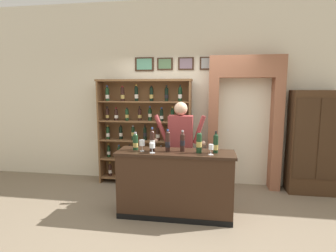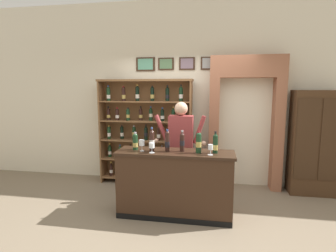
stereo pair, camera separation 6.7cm
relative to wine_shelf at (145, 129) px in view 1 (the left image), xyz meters
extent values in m
cube|color=#7A6B56|center=(0.76, -1.28, -1.10)|extent=(14.00, 14.00, 0.02)
cube|color=beige|center=(0.76, 0.29, 0.68)|extent=(12.00, 0.16, 3.54)
cube|color=#382316|center=(-0.04, 0.20, 1.25)|extent=(0.38, 0.02, 0.26)
cube|color=#54977B|center=(-0.04, 0.18, 1.25)|extent=(0.30, 0.01, 0.21)
cube|color=#382316|center=(0.36, 0.20, 1.25)|extent=(0.31, 0.02, 0.23)
cube|color=#4D714C|center=(0.36, 0.18, 1.25)|extent=(0.24, 0.01, 0.19)
cube|color=#382316|center=(0.77, 0.20, 1.25)|extent=(0.30, 0.02, 0.24)
cube|color=slate|center=(0.77, 0.18, 1.25)|extent=(0.24, 0.01, 0.19)
cube|color=#382316|center=(1.18, 0.20, 1.25)|extent=(0.29, 0.02, 0.24)
cube|color=#929697|center=(1.18, 0.18, 1.25)|extent=(0.23, 0.01, 0.19)
cube|color=brown|center=(-0.88, -0.03, -0.07)|extent=(0.03, 0.32, 2.03)
cube|color=brown|center=(0.88, -0.03, -0.07)|extent=(0.03, 0.32, 2.03)
cube|color=brown|center=(0.00, 0.12, -0.07)|extent=(1.79, 0.02, 2.03)
cube|color=brown|center=(0.00, -0.03, -0.98)|extent=(1.73, 0.30, 0.02)
cylinder|color=black|center=(-0.71, -0.07, -0.87)|extent=(0.07, 0.07, 0.20)
sphere|color=black|center=(-0.71, -0.07, -0.76)|extent=(0.06, 0.06, 0.06)
cylinder|color=black|center=(-0.71, -0.07, -0.72)|extent=(0.03, 0.03, 0.08)
cylinder|color=#B79338|center=(-0.71, -0.07, -0.69)|extent=(0.03, 0.03, 0.03)
cylinder|color=silver|center=(-0.71, -0.07, -0.88)|extent=(0.07, 0.07, 0.06)
cylinder|color=black|center=(-0.33, -0.05, -0.87)|extent=(0.07, 0.07, 0.20)
sphere|color=black|center=(-0.33, -0.05, -0.76)|extent=(0.06, 0.06, 0.06)
cylinder|color=black|center=(-0.33, -0.05, -0.74)|extent=(0.03, 0.03, 0.06)
cylinder|color=maroon|center=(-0.33, -0.05, -0.72)|extent=(0.03, 0.03, 0.03)
cylinder|color=tan|center=(-0.33, -0.05, -0.86)|extent=(0.07, 0.07, 0.07)
cylinder|color=black|center=(0.00, -0.04, -0.87)|extent=(0.07, 0.07, 0.20)
sphere|color=black|center=(0.00, -0.04, -0.76)|extent=(0.06, 0.06, 0.06)
cylinder|color=black|center=(0.00, -0.04, -0.73)|extent=(0.03, 0.03, 0.07)
cylinder|color=#B79338|center=(0.00, -0.04, -0.70)|extent=(0.03, 0.03, 0.03)
cylinder|color=silver|center=(0.00, -0.04, -0.90)|extent=(0.07, 0.07, 0.06)
cylinder|color=black|center=(0.33, -0.01, -0.87)|extent=(0.07, 0.07, 0.20)
sphere|color=black|center=(0.33, -0.01, -0.76)|extent=(0.06, 0.06, 0.06)
cylinder|color=black|center=(0.33, -0.01, -0.72)|extent=(0.03, 0.03, 0.08)
cylinder|color=navy|center=(0.33, -0.01, -0.69)|extent=(0.03, 0.03, 0.03)
cylinder|color=beige|center=(0.33, -0.01, -0.89)|extent=(0.07, 0.07, 0.07)
cylinder|color=black|center=(0.72, -0.04, -0.87)|extent=(0.07, 0.07, 0.20)
sphere|color=black|center=(0.72, -0.04, -0.76)|extent=(0.06, 0.06, 0.06)
cylinder|color=black|center=(0.72, -0.04, -0.74)|extent=(0.03, 0.03, 0.06)
cylinder|color=navy|center=(0.72, -0.04, -0.72)|extent=(0.04, 0.04, 0.03)
cylinder|color=beige|center=(0.72, -0.04, -0.86)|extent=(0.07, 0.07, 0.06)
cube|color=brown|center=(0.00, -0.03, -0.60)|extent=(1.73, 0.30, 0.03)
cylinder|color=#19381E|center=(-0.75, -0.02, -0.50)|extent=(0.07, 0.07, 0.19)
sphere|color=#19381E|center=(-0.75, -0.02, -0.40)|extent=(0.07, 0.07, 0.07)
cylinder|color=#19381E|center=(-0.75, -0.02, -0.36)|extent=(0.03, 0.03, 0.08)
cylinder|color=#B79338|center=(-0.75, -0.02, -0.33)|extent=(0.04, 0.04, 0.03)
cylinder|color=silver|center=(-0.75, -0.02, -0.51)|extent=(0.07, 0.07, 0.06)
cylinder|color=#19381E|center=(-0.52, -0.06, -0.50)|extent=(0.07, 0.07, 0.19)
sphere|color=#19381E|center=(-0.52, -0.06, -0.39)|extent=(0.07, 0.07, 0.07)
cylinder|color=#19381E|center=(-0.52, -0.06, -0.36)|extent=(0.03, 0.03, 0.07)
cylinder|color=navy|center=(-0.52, -0.06, -0.34)|extent=(0.04, 0.04, 0.03)
cylinder|color=beige|center=(-0.52, -0.06, -0.50)|extent=(0.07, 0.07, 0.06)
cylinder|color=black|center=(-0.32, -0.02, -0.49)|extent=(0.07, 0.07, 0.20)
sphere|color=black|center=(-0.32, -0.02, -0.38)|extent=(0.07, 0.07, 0.07)
cylinder|color=black|center=(-0.32, -0.02, -0.36)|extent=(0.03, 0.03, 0.06)
cylinder|color=black|center=(-0.32, -0.02, -0.34)|extent=(0.03, 0.03, 0.03)
cylinder|color=tan|center=(-0.32, -0.02, -0.50)|extent=(0.07, 0.07, 0.07)
cylinder|color=black|center=(-0.12, 0.00, -0.50)|extent=(0.07, 0.07, 0.19)
sphere|color=black|center=(-0.12, 0.00, -0.40)|extent=(0.07, 0.07, 0.07)
cylinder|color=black|center=(-0.12, 0.00, -0.37)|extent=(0.03, 0.03, 0.06)
cylinder|color=navy|center=(-0.12, 0.00, -0.35)|extent=(0.03, 0.03, 0.03)
cylinder|color=black|center=(-0.12, 0.00, -0.51)|extent=(0.07, 0.07, 0.06)
cylinder|color=black|center=(0.10, -0.01, -0.49)|extent=(0.07, 0.07, 0.20)
sphere|color=black|center=(0.10, -0.01, -0.38)|extent=(0.07, 0.07, 0.07)
cylinder|color=black|center=(0.10, -0.01, -0.35)|extent=(0.03, 0.03, 0.07)
cylinder|color=navy|center=(0.10, -0.01, -0.33)|extent=(0.03, 0.03, 0.03)
cylinder|color=silver|center=(0.10, -0.01, -0.51)|extent=(0.07, 0.07, 0.06)
cylinder|color=black|center=(0.33, -0.06, -0.49)|extent=(0.07, 0.07, 0.20)
sphere|color=black|center=(0.33, -0.06, -0.39)|extent=(0.07, 0.07, 0.07)
cylinder|color=black|center=(0.33, -0.06, -0.35)|extent=(0.03, 0.03, 0.08)
cylinder|color=#99999E|center=(0.33, -0.06, -0.32)|extent=(0.03, 0.03, 0.03)
cylinder|color=beige|center=(0.33, -0.06, -0.52)|extent=(0.07, 0.07, 0.06)
cylinder|color=#19381E|center=(0.53, -0.04, -0.49)|extent=(0.07, 0.07, 0.19)
sphere|color=#19381E|center=(0.53, -0.04, -0.39)|extent=(0.07, 0.07, 0.07)
cylinder|color=#19381E|center=(0.53, -0.04, -0.36)|extent=(0.02, 0.02, 0.08)
cylinder|color=#99999E|center=(0.53, -0.04, -0.33)|extent=(0.03, 0.03, 0.03)
cylinder|color=silver|center=(0.53, -0.04, -0.49)|extent=(0.07, 0.07, 0.06)
cylinder|color=black|center=(0.73, 0.00, -0.49)|extent=(0.07, 0.07, 0.20)
sphere|color=black|center=(0.73, 0.00, -0.39)|extent=(0.07, 0.07, 0.07)
cylinder|color=black|center=(0.73, 0.00, -0.36)|extent=(0.03, 0.03, 0.06)
cylinder|color=maroon|center=(0.73, 0.00, -0.34)|extent=(0.03, 0.03, 0.03)
cylinder|color=silver|center=(0.73, 0.00, -0.50)|extent=(0.07, 0.07, 0.06)
cube|color=brown|center=(0.00, -0.03, -0.23)|extent=(1.73, 0.30, 0.02)
cylinder|color=#19381E|center=(-0.74, -0.06, -0.11)|extent=(0.07, 0.07, 0.21)
sphere|color=#19381E|center=(-0.74, -0.06, 0.00)|extent=(0.07, 0.07, 0.07)
cylinder|color=#19381E|center=(-0.74, -0.06, 0.03)|extent=(0.03, 0.03, 0.06)
cylinder|color=#B79338|center=(-0.74, -0.06, 0.04)|extent=(0.03, 0.03, 0.03)
cylinder|color=silver|center=(-0.74, -0.06, -0.13)|extent=(0.07, 0.07, 0.07)
cylinder|color=black|center=(-0.49, -0.01, -0.11)|extent=(0.07, 0.07, 0.21)
sphere|color=black|center=(-0.49, -0.01, 0.00)|extent=(0.07, 0.07, 0.07)
cylinder|color=black|center=(-0.49, -0.01, 0.03)|extent=(0.03, 0.03, 0.06)
cylinder|color=black|center=(-0.49, -0.01, 0.05)|extent=(0.03, 0.03, 0.03)
cylinder|color=silver|center=(-0.49, -0.01, -0.13)|extent=(0.07, 0.07, 0.07)
cylinder|color=black|center=(-0.22, -0.07, -0.10)|extent=(0.07, 0.07, 0.22)
sphere|color=black|center=(-0.22, -0.07, 0.01)|extent=(0.07, 0.07, 0.07)
cylinder|color=black|center=(-0.22, -0.07, 0.04)|extent=(0.03, 0.03, 0.06)
cylinder|color=#99999E|center=(-0.22, -0.07, 0.06)|extent=(0.03, 0.03, 0.03)
cylinder|color=tan|center=(-0.22, -0.07, -0.10)|extent=(0.07, 0.07, 0.07)
cylinder|color=black|center=(0.01, -0.05, -0.11)|extent=(0.07, 0.07, 0.21)
sphere|color=black|center=(0.01, -0.05, 0.01)|extent=(0.07, 0.07, 0.07)
cylinder|color=black|center=(0.01, -0.05, 0.04)|extent=(0.03, 0.03, 0.08)
cylinder|color=black|center=(0.01, -0.05, 0.07)|extent=(0.03, 0.03, 0.03)
cylinder|color=black|center=(0.01, -0.05, -0.10)|extent=(0.07, 0.07, 0.07)
cylinder|color=black|center=(0.26, -0.05, -0.11)|extent=(0.07, 0.07, 0.21)
sphere|color=black|center=(0.26, -0.05, 0.00)|extent=(0.07, 0.07, 0.07)
cylinder|color=black|center=(0.26, -0.05, 0.03)|extent=(0.03, 0.03, 0.06)
cylinder|color=maroon|center=(0.26, -0.05, 0.05)|extent=(0.03, 0.03, 0.03)
cylinder|color=silver|center=(0.26, -0.05, -0.13)|extent=(0.07, 0.07, 0.07)
cylinder|color=black|center=(0.48, -0.02, -0.10)|extent=(0.07, 0.07, 0.23)
sphere|color=black|center=(0.48, -0.02, 0.02)|extent=(0.07, 0.07, 0.07)
cylinder|color=black|center=(0.48, -0.02, 0.05)|extent=(0.03, 0.03, 0.07)
cylinder|color=navy|center=(0.48, -0.02, 0.08)|extent=(0.03, 0.03, 0.03)
cylinder|color=silver|center=(0.48, -0.02, -0.11)|extent=(0.07, 0.07, 0.07)
cylinder|color=black|center=(0.74, -0.02, -0.10)|extent=(0.07, 0.07, 0.22)
sphere|color=black|center=(0.74, -0.02, 0.02)|extent=(0.07, 0.07, 0.07)
cylinder|color=black|center=(0.74, -0.02, 0.05)|extent=(0.03, 0.03, 0.08)
cylinder|color=navy|center=(0.74, -0.02, 0.08)|extent=(0.03, 0.03, 0.03)
cylinder|color=beige|center=(0.74, -0.02, -0.11)|extent=(0.07, 0.07, 0.07)
cube|color=brown|center=(0.00, -0.03, 0.15)|extent=(1.73, 0.30, 0.02)
cylinder|color=black|center=(-0.74, -0.04, 0.26)|extent=(0.07, 0.07, 0.19)
sphere|color=black|center=(-0.74, -0.04, 0.35)|extent=(0.07, 0.07, 0.07)
cylinder|color=black|center=(-0.74, -0.04, 0.39)|extent=(0.03, 0.03, 0.07)
cylinder|color=black|center=(-0.74, -0.04, 0.41)|extent=(0.03, 0.03, 0.03)
cylinder|color=tan|center=(-0.74, -0.04, 0.23)|extent=(0.07, 0.07, 0.06)
cylinder|color=black|center=(-0.56, -0.06, 0.25)|extent=(0.07, 0.07, 0.19)
sphere|color=black|center=(-0.56, -0.06, 0.35)|extent=(0.07, 0.07, 0.07)
cylinder|color=black|center=(-0.56, -0.06, 0.38)|extent=(0.03, 0.03, 0.06)
cylinder|color=maroon|center=(-0.56, -0.06, 0.40)|extent=(0.03, 0.03, 0.03)
cylinder|color=silver|center=(-0.56, -0.06, 0.23)|extent=(0.07, 0.07, 0.06)
cylinder|color=#19381E|center=(-0.33, -0.07, 0.26)|extent=(0.07, 0.07, 0.19)
sphere|color=#19381E|center=(-0.33, -0.07, 0.36)|extent=(0.07, 0.07, 0.07)
cylinder|color=#19381E|center=(-0.33, -0.07, 0.38)|extent=(0.03, 0.03, 0.06)
cylinder|color=black|center=(-0.33, -0.07, 0.40)|extent=(0.04, 0.04, 0.03)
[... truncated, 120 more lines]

